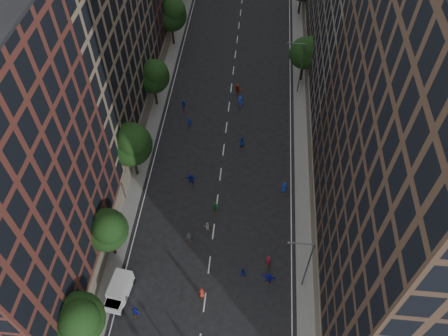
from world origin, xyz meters
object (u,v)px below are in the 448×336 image
at_px(streetlamp_far, 300,65).
at_px(cargo_van, 119,291).
at_px(skater_2, 243,273).
at_px(streetlamp_near, 306,263).

distance_m(streetlamp_far, cargo_van, 41.26).
relative_size(streetlamp_far, skater_2, 6.05).
relative_size(streetlamp_near, cargo_van, 2.01).
xyz_separation_m(cargo_van, skater_2, (13.19, 3.57, -0.46)).
relative_size(streetlamp_far, cargo_van, 2.01).
relative_size(streetlamp_near, skater_2, 6.05).
bearing_deg(streetlamp_far, cargo_van, -118.59).
height_order(streetlamp_near, cargo_van, streetlamp_near).
bearing_deg(streetlamp_near, cargo_van, -171.13).
bearing_deg(skater_2, cargo_van, 11.62).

